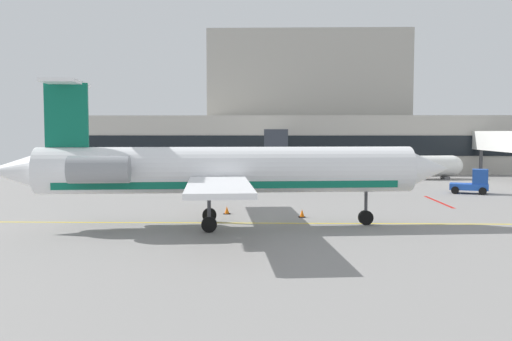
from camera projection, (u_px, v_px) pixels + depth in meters
name	position (u px, v px, depth m)	size (l,w,h in m)	color
ground	(265.00, 224.00, 35.19)	(120.00, 120.00, 0.11)	gray
terminal_building	(316.00, 122.00, 82.62)	(73.25, 15.87, 20.43)	#B7B2A8
jet_bridge_east	(275.00, 141.00, 64.56)	(2.40, 18.91, 5.98)	silver
regional_jet	(220.00, 170.00, 33.72)	(28.12, 20.93, 8.71)	white
baggage_tug	(110.00, 173.00, 63.16)	(4.02, 1.83, 2.29)	#1E4CB2
pushback_tractor	(474.00, 183.00, 51.76)	(3.74, 2.87, 2.29)	#1E4CB2
fuel_tank	(432.00, 166.00, 67.46)	(7.61, 3.37, 2.85)	white
safety_cone_alpha	(227.00, 210.00, 39.17)	(0.47, 0.47, 0.55)	orange
safety_cone_bravo	(302.00, 214.00, 37.65)	(0.47, 0.47, 0.55)	orange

